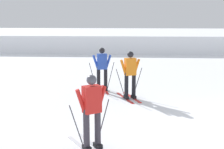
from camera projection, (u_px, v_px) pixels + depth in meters
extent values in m
cube|color=white|center=(168.00, 41.00, 28.29)|extent=(80.00, 9.11, 1.35)
cube|color=silver|center=(84.00, 148.00, 7.35)|extent=(0.98, 1.37, 0.02)
cube|color=silver|center=(95.00, 146.00, 7.50)|extent=(0.98, 1.37, 0.02)
cube|color=black|center=(87.00, 148.00, 7.22)|extent=(0.25, 0.28, 0.10)
cube|color=black|center=(98.00, 145.00, 7.36)|extent=(0.25, 0.28, 0.10)
cylinder|color=#38333D|center=(86.00, 128.00, 7.13)|extent=(0.14, 0.14, 0.85)
cylinder|color=#38333D|center=(98.00, 125.00, 7.27)|extent=(0.14, 0.14, 0.85)
cube|color=red|center=(92.00, 99.00, 7.08)|extent=(0.45, 0.41, 0.60)
cylinder|color=red|center=(81.00, 101.00, 6.98)|extent=(0.26, 0.22, 0.55)
cylinder|color=red|center=(101.00, 98.00, 7.23)|extent=(0.26, 0.22, 0.55)
sphere|color=#4C4C56|center=(92.00, 80.00, 7.00)|extent=(0.22, 0.22, 0.22)
cylinder|color=#38383D|center=(77.00, 128.00, 7.12)|extent=(0.31, 0.23, 1.09)
cylinder|color=#38383D|center=(102.00, 123.00, 7.45)|extent=(0.31, 0.23, 1.09)
cube|color=red|center=(125.00, 98.00, 11.74)|extent=(0.68, 1.52, 0.02)
cube|color=red|center=(132.00, 97.00, 11.82)|extent=(0.68, 1.52, 0.02)
cube|color=black|center=(126.00, 97.00, 11.59)|extent=(0.21, 0.29, 0.10)
cube|color=black|center=(134.00, 97.00, 11.67)|extent=(0.21, 0.29, 0.10)
cylinder|color=black|center=(126.00, 84.00, 11.50)|extent=(0.14, 0.14, 0.85)
cylinder|color=black|center=(134.00, 84.00, 11.59)|extent=(0.14, 0.14, 0.85)
cube|color=orange|center=(130.00, 67.00, 11.43)|extent=(0.44, 0.36, 0.60)
cylinder|color=orange|center=(123.00, 67.00, 11.37)|extent=(0.27, 0.18, 0.55)
cylinder|color=orange|center=(137.00, 67.00, 11.53)|extent=(0.27, 0.18, 0.55)
sphere|color=black|center=(130.00, 54.00, 11.35)|extent=(0.22, 0.22, 0.22)
cylinder|color=#38383D|center=(121.00, 84.00, 11.54)|extent=(0.35, 0.16, 1.10)
cylinder|color=#38383D|center=(137.00, 83.00, 11.73)|extent=(0.35, 0.16, 1.10)
cube|color=red|center=(98.00, 90.00, 12.99)|extent=(0.44, 1.58, 0.02)
cube|color=red|center=(105.00, 90.00, 13.03)|extent=(0.44, 1.58, 0.02)
cube|color=black|center=(99.00, 89.00, 12.83)|extent=(0.17, 0.28, 0.10)
cube|color=black|center=(106.00, 89.00, 12.87)|extent=(0.17, 0.28, 0.10)
cylinder|color=black|center=(99.00, 77.00, 12.74)|extent=(0.14, 0.14, 0.85)
cylinder|color=black|center=(106.00, 77.00, 12.79)|extent=(0.14, 0.14, 0.85)
cube|color=#284CB7|center=(102.00, 62.00, 12.65)|extent=(0.42, 0.32, 0.60)
cylinder|color=#284CB7|center=(96.00, 62.00, 12.63)|extent=(0.27, 0.14, 0.55)
cylinder|color=#284CB7|center=(108.00, 62.00, 12.71)|extent=(0.27, 0.14, 0.55)
sphere|color=black|center=(102.00, 51.00, 12.57)|extent=(0.22, 0.22, 0.22)
cylinder|color=#38383D|center=(93.00, 77.00, 12.80)|extent=(0.30, 0.09, 1.13)
cylinder|color=#38383D|center=(111.00, 76.00, 12.91)|extent=(0.30, 0.09, 1.13)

